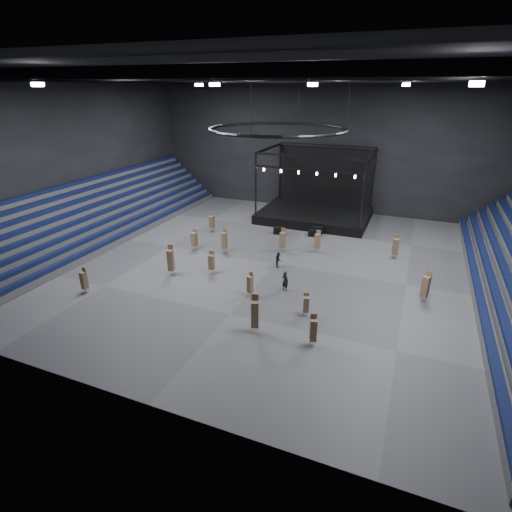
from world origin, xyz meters
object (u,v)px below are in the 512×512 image
at_px(chair_stack_3, 84,280).
at_px(chair_stack_12, 250,284).
at_px(chair_stack_13, 282,240).
at_px(crew_member, 279,260).
at_px(flight_case_mid, 314,233).
at_px(flight_case_left, 279,231).
at_px(man_center, 285,281).
at_px(chair_stack_7, 212,222).
at_px(chair_stack_9, 224,240).
at_px(chair_stack_4, 317,241).
at_px(chair_stack_8, 255,314).
at_px(chair_stack_10, 211,262).
at_px(stage, 316,208).
at_px(chair_stack_6, 396,246).
at_px(chair_stack_5, 194,239).
at_px(chair_stack_2, 171,260).
at_px(chair_stack_1, 306,304).
at_px(chair_stack_0, 426,286).
at_px(flight_case_right, 317,231).
at_px(chair_stack_11, 313,330).

xyz_separation_m(chair_stack_3, chair_stack_12, (13.45, 4.81, -0.07)).
bearing_deg(chair_stack_13, crew_member, -71.63).
bearing_deg(chair_stack_3, flight_case_mid, 61.24).
bearing_deg(flight_case_left, man_center, -68.73).
height_order(chair_stack_7, chair_stack_9, chair_stack_9).
distance_m(chair_stack_4, chair_stack_9, 9.95).
bearing_deg(chair_stack_9, chair_stack_8, -50.44).
xyz_separation_m(chair_stack_9, chair_stack_10, (1.19, -5.16, -0.18)).
relative_size(flight_case_mid, chair_stack_3, 0.52).
relative_size(stage, chair_stack_6, 5.65).
relative_size(stage, chair_stack_5, 6.03).
relative_size(chair_stack_2, chair_stack_8, 1.00).
distance_m(stage, chair_stack_7, 14.48).
bearing_deg(chair_stack_12, chair_stack_1, 4.31).
xyz_separation_m(stage, chair_stack_0, (14.01, -18.68, -0.07)).
distance_m(flight_case_left, chair_stack_8, 21.08).
relative_size(chair_stack_6, chair_stack_8, 0.83).
relative_size(chair_stack_0, chair_stack_3, 1.14).
relative_size(flight_case_left, chair_stack_10, 0.58).
distance_m(chair_stack_6, man_center, 13.95).
relative_size(flight_case_right, chair_stack_12, 0.62).
xyz_separation_m(flight_case_left, flight_case_right, (4.25, 1.69, 0.03)).
height_order(chair_stack_8, crew_member, chair_stack_8).
bearing_deg(chair_stack_12, flight_case_left, 118.25).
distance_m(chair_stack_7, crew_member, 12.99).
bearing_deg(chair_stack_6, man_center, -143.13).
distance_m(chair_stack_3, chair_stack_7, 18.40).
height_order(man_center, crew_member, man_center).
relative_size(chair_stack_3, chair_stack_7, 1.00).
height_order(stage, crew_member, stage).
height_order(stage, chair_stack_6, stage).
bearing_deg(crew_member, chair_stack_9, 61.35).
distance_m(chair_stack_8, chair_stack_12, 5.39).
xyz_separation_m(chair_stack_0, crew_member, (-13.43, 1.81, -0.62)).
height_order(chair_stack_4, chair_stack_11, chair_stack_4).
height_order(chair_stack_6, chair_stack_7, chair_stack_6).
distance_m(flight_case_left, chair_stack_0, 19.78).
bearing_deg(chair_stack_3, chair_stack_12, 25.70).
distance_m(chair_stack_9, chair_stack_11, 18.30).
bearing_deg(flight_case_right, chair_stack_1, -78.38).
height_order(flight_case_mid, chair_stack_13, chair_stack_13).
bearing_deg(chair_stack_5, chair_stack_3, -103.94).
bearing_deg(chair_stack_6, stage, 120.53).
distance_m(chair_stack_1, crew_member, 9.27).
bearing_deg(chair_stack_10, chair_stack_6, 24.85).
bearing_deg(chair_stack_3, flight_case_right, 62.06).
bearing_deg(chair_stack_5, chair_stack_6, 19.40).
xyz_separation_m(chair_stack_4, chair_stack_11, (3.91, -16.58, -0.04)).
bearing_deg(chair_stack_5, chair_stack_12, -34.04).
distance_m(chair_stack_1, chair_stack_3, 19.02).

